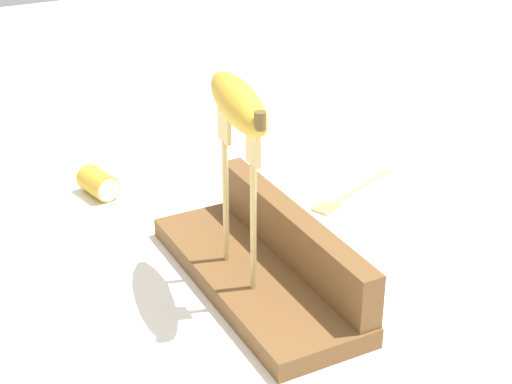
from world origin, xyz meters
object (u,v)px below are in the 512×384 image
at_px(fork_stand_center, 239,186).
at_px(fork_fallen_near, 346,194).
at_px(banana_chunk_far, 99,183).
at_px(banana_raised_center, 238,102).

xyz_separation_m(fork_stand_center, fork_fallen_near, (-0.14, 0.24, -0.13)).
distance_m(fork_stand_center, fork_fallen_near, 0.31).
distance_m(fork_fallen_near, banana_chunk_far, 0.36).
distance_m(fork_stand_center, banana_chunk_far, 0.34).
bearing_deg(fork_fallen_near, banana_chunk_far, -118.36).
height_order(fork_stand_center, banana_raised_center, banana_raised_center).
distance_m(banana_raised_center, fork_fallen_near, 0.37).
relative_size(banana_raised_center, banana_chunk_far, 2.58).
xyz_separation_m(banana_raised_center, banana_chunk_far, (-0.31, -0.07, -0.21)).
height_order(fork_fallen_near, banana_chunk_far, banana_chunk_far).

